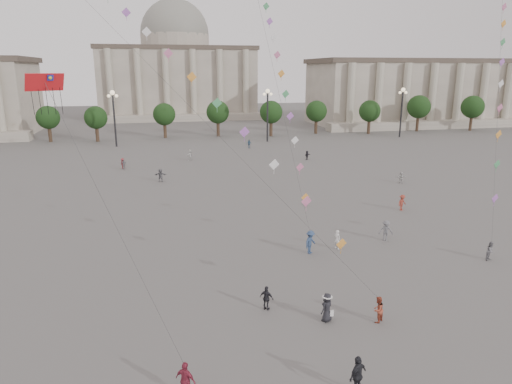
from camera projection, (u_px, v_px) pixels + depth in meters
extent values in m
plane|color=#53504E|center=(305.00, 339.00, 25.10)|extent=(360.00, 360.00, 0.00)
cube|color=gray|center=(453.00, 93.00, 128.17)|extent=(80.00, 22.00, 16.00)
cube|color=#4A3F36|center=(457.00, 61.00, 125.94)|extent=(81.60, 22.44, 1.20)
cube|color=gray|center=(482.00, 123.00, 117.72)|extent=(84.00, 4.00, 2.00)
cube|color=gray|center=(177.00, 84.00, 145.16)|extent=(46.00, 30.00, 20.00)
cube|color=#4A3F36|center=(176.00, 49.00, 142.42)|extent=(46.92, 30.60, 1.20)
cube|color=gray|center=(182.00, 118.00, 131.45)|extent=(48.30, 4.00, 2.00)
cylinder|color=gray|center=(175.00, 43.00, 141.93)|extent=(21.00, 21.00, 5.00)
sphere|color=gray|center=(175.00, 34.00, 141.28)|extent=(21.00, 21.00, 21.00)
cylinder|color=#37271B|center=(42.00, 134.00, 92.03)|extent=(0.70, 0.70, 3.52)
sphere|color=black|center=(40.00, 116.00, 91.08)|extent=(5.12, 5.12, 5.12)
cylinder|color=#37271B|center=(104.00, 133.00, 94.51)|extent=(0.70, 0.70, 3.52)
sphere|color=black|center=(102.00, 115.00, 93.56)|extent=(5.12, 5.12, 5.12)
cylinder|color=#37271B|center=(163.00, 131.00, 96.99)|extent=(0.70, 0.70, 3.52)
sphere|color=black|center=(162.00, 113.00, 96.04)|extent=(5.12, 5.12, 5.12)
cylinder|color=#37271B|center=(219.00, 129.00, 99.48)|extent=(0.70, 0.70, 3.52)
sphere|color=black|center=(218.00, 112.00, 98.52)|extent=(5.12, 5.12, 5.12)
cylinder|color=#37271B|center=(272.00, 128.00, 101.96)|extent=(0.70, 0.70, 3.52)
sphere|color=black|center=(272.00, 111.00, 101.00)|extent=(5.12, 5.12, 5.12)
cylinder|color=#37271B|center=(323.00, 127.00, 104.44)|extent=(0.70, 0.70, 3.52)
sphere|color=black|center=(323.00, 110.00, 103.49)|extent=(5.12, 5.12, 5.12)
cylinder|color=#37271B|center=(371.00, 125.00, 106.92)|extent=(0.70, 0.70, 3.52)
sphere|color=black|center=(372.00, 109.00, 105.97)|extent=(5.12, 5.12, 5.12)
cylinder|color=#37271B|center=(417.00, 124.00, 109.40)|extent=(0.70, 0.70, 3.52)
sphere|color=black|center=(419.00, 108.00, 108.45)|extent=(5.12, 5.12, 5.12)
cylinder|color=#37271B|center=(461.00, 123.00, 111.88)|extent=(0.70, 0.70, 3.52)
sphere|color=black|center=(463.00, 108.00, 110.93)|extent=(5.12, 5.12, 5.12)
cylinder|color=#262628|center=(115.00, 121.00, 86.75)|extent=(0.36, 0.36, 10.00)
sphere|color=#FFE5B2|center=(112.00, 93.00, 85.40)|extent=(0.90, 0.90, 0.90)
sphere|color=#FFE5B2|center=(109.00, 96.00, 85.41)|extent=(0.60, 0.60, 0.60)
sphere|color=#FFE5B2|center=(116.00, 96.00, 85.70)|extent=(0.60, 0.60, 0.60)
cylinder|color=#262628|center=(267.00, 117.00, 92.95)|extent=(0.36, 0.36, 10.00)
sphere|color=#FFE5B2|center=(268.00, 91.00, 91.60)|extent=(0.90, 0.90, 0.90)
sphere|color=#FFE5B2|center=(264.00, 94.00, 91.61)|extent=(0.60, 0.60, 0.60)
sphere|color=#FFE5B2|center=(271.00, 94.00, 91.90)|extent=(0.60, 0.60, 0.60)
cylinder|color=#262628|center=(401.00, 114.00, 99.15)|extent=(0.36, 0.36, 10.00)
sphere|color=#FFE5B2|center=(403.00, 90.00, 97.81)|extent=(0.90, 0.90, 0.90)
sphere|color=#FFE5B2|center=(400.00, 93.00, 97.82)|extent=(0.60, 0.60, 0.60)
sphere|color=#FFE5B2|center=(406.00, 93.00, 98.11)|extent=(0.60, 0.60, 0.60)
imported|color=#335674|center=(249.00, 144.00, 86.15)|extent=(0.96, 0.44, 1.60)
imported|color=silver|center=(190.00, 155.00, 74.41)|extent=(1.33, 1.68, 1.79)
imported|color=slate|center=(386.00, 231.00, 39.26)|extent=(1.35, 1.06, 1.84)
imported|color=#B7B7B3|center=(401.00, 177.00, 59.46)|extent=(1.44, 0.55, 1.52)
imported|color=maroon|center=(402.00, 203.00, 47.83)|extent=(1.25, 1.01, 1.69)
imported|color=black|center=(307.00, 155.00, 74.96)|extent=(1.37, 1.20, 1.50)
imported|color=slate|center=(161.00, 175.00, 60.15)|extent=(1.69, 0.85, 1.74)
imported|color=silver|center=(337.00, 239.00, 37.49)|extent=(0.63, 0.71, 1.64)
imported|color=slate|center=(124.00, 164.00, 67.74)|extent=(0.94, 0.62, 1.48)
imported|color=maroon|center=(123.00, 163.00, 68.23)|extent=(1.05, 1.16, 1.57)
imported|color=maroon|center=(186.00, 380.00, 20.39)|extent=(1.08, 1.00, 1.78)
imported|color=black|center=(267.00, 298.00, 27.93)|extent=(0.95, 0.87, 1.56)
imported|color=#222327|center=(358.00, 375.00, 20.62)|extent=(1.20, 0.95, 1.91)
imported|color=#9A3F2A|center=(378.00, 309.00, 26.58)|extent=(0.98, 0.93, 1.59)
imported|color=navy|center=(310.00, 242.00, 36.53)|extent=(1.42, 1.35, 1.93)
imported|color=slate|center=(491.00, 251.00, 35.31)|extent=(0.91, 0.84, 1.50)
imported|color=black|center=(327.00, 307.00, 26.65)|extent=(1.02, 0.94, 1.75)
cone|color=white|center=(328.00, 296.00, 26.46)|extent=(0.52, 0.52, 0.14)
cylinder|color=white|center=(327.00, 297.00, 26.48)|extent=(0.60, 0.60, 0.02)
cube|color=white|center=(332.00, 313.00, 26.65)|extent=(0.22, 0.10, 0.35)
cube|color=red|center=(45.00, 82.00, 26.76)|extent=(2.16, 1.55, 1.02)
cube|color=green|center=(38.00, 78.00, 26.59)|extent=(0.40, 0.34, 0.34)
cube|color=#1C269B|center=(50.00, 78.00, 26.73)|extent=(0.40, 0.34, 0.34)
sphere|color=gold|center=(37.00, 78.00, 26.55)|extent=(0.20, 0.20, 0.20)
sphere|color=gold|center=(50.00, 78.00, 26.70)|extent=(0.20, 0.20, 0.20)
cylinder|color=#3F3F3F|center=(105.00, 204.00, 23.48)|extent=(0.02, 0.02, 18.19)
cube|color=#F39D39|center=(341.00, 244.00, 27.42)|extent=(0.76, 0.25, 0.76)
cube|color=#D26F9B|center=(306.00, 201.00, 28.59)|extent=(0.76, 0.25, 0.76)
cube|color=white|center=(274.00, 164.00, 29.80)|extent=(0.76, 0.25, 0.76)
cube|color=#AF64C8|center=(244.00, 132.00, 31.03)|extent=(0.76, 0.25, 0.76)
cube|color=#4AA165|center=(217.00, 103.00, 32.29)|extent=(0.76, 0.25, 0.76)
cube|color=#F39D39|center=(192.00, 77.00, 33.55)|extent=(0.76, 0.25, 0.76)
cube|color=#D26F9B|center=(168.00, 53.00, 34.83)|extent=(0.76, 0.25, 0.76)
cube|color=white|center=(146.00, 32.00, 36.12)|extent=(0.76, 0.25, 0.76)
cube|color=#AF64C8|center=(126.00, 12.00, 37.41)|extent=(0.76, 0.25, 0.76)
cube|color=#F39D39|center=(305.00, 197.00, 37.31)|extent=(0.76, 0.25, 0.76)
cube|color=#D26F9B|center=(300.00, 167.00, 38.36)|extent=(0.76, 0.25, 0.76)
cube|color=white|center=(295.00, 140.00, 39.46)|extent=(0.76, 0.25, 0.76)
cube|color=#AF64C8|center=(290.00, 116.00, 40.58)|extent=(0.76, 0.25, 0.76)
cube|color=#4AA165|center=(286.00, 94.00, 41.72)|extent=(0.76, 0.25, 0.76)
cube|color=#F39D39|center=(281.00, 74.00, 42.87)|extent=(0.76, 0.25, 0.76)
cube|color=#D26F9B|center=(277.00, 55.00, 44.04)|extent=(0.76, 0.25, 0.76)
cube|color=white|center=(273.00, 37.00, 45.21)|extent=(0.76, 0.25, 0.76)
cube|color=#AF64C8|center=(270.00, 21.00, 46.40)|extent=(0.76, 0.25, 0.76)
cube|color=#4AA165|center=(266.00, 6.00, 47.59)|extent=(0.76, 0.25, 0.76)
cylinder|color=#3F3F3F|center=(502.00, 5.00, 49.56)|extent=(0.02, 0.02, 58.94)
cube|color=#AF64C8|center=(495.00, 198.00, 36.21)|extent=(0.76, 0.25, 0.76)
cube|color=#4AA165|center=(497.00, 164.00, 37.46)|extent=(0.76, 0.25, 0.76)
cube|color=#F39D39|center=(499.00, 134.00, 38.75)|extent=(0.76, 0.25, 0.76)
cube|color=#D26F9B|center=(500.00, 108.00, 40.07)|extent=(0.76, 0.25, 0.76)
cube|color=white|center=(501.00, 84.00, 41.41)|extent=(0.76, 0.25, 0.76)
cube|color=#AF64C8|center=(502.00, 62.00, 42.77)|extent=(0.76, 0.25, 0.76)
cube|color=#4AA165|center=(503.00, 42.00, 44.14)|extent=(0.76, 0.25, 0.76)
cube|color=#F39D39|center=(504.00, 24.00, 45.52)|extent=(0.76, 0.25, 0.76)
cube|color=#D26F9B|center=(504.00, 7.00, 46.91)|extent=(0.76, 0.25, 0.76)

